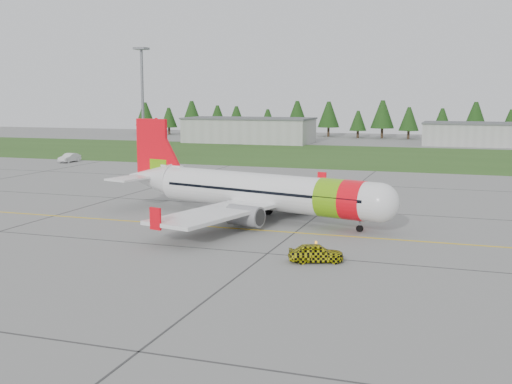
% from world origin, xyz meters
% --- Properties ---
extents(ground, '(320.00, 320.00, 0.00)m').
position_xyz_m(ground, '(0.00, 0.00, 0.00)').
color(ground, gray).
rests_on(ground, ground).
extents(aircraft, '(30.77, 28.96, 9.49)m').
position_xyz_m(aircraft, '(5.07, 12.92, 2.74)').
color(aircraft, white).
rests_on(aircraft, ground).
extents(follow_me_car, '(1.84, 1.98, 4.00)m').
position_xyz_m(follow_me_car, '(14.08, -1.23, 2.00)').
color(follow_me_car, yellow).
rests_on(follow_me_car, ground).
extents(service_van, '(1.73, 1.64, 4.86)m').
position_xyz_m(service_van, '(-44.66, 53.35, 2.43)').
color(service_van, silver).
rests_on(service_van, ground).
extents(grass_strip, '(320.00, 50.00, 0.03)m').
position_xyz_m(grass_strip, '(0.00, 82.00, 0.01)').
color(grass_strip, '#30561E').
rests_on(grass_strip, ground).
extents(taxi_guideline, '(120.00, 0.25, 0.02)m').
position_xyz_m(taxi_guideline, '(0.00, 8.00, 0.01)').
color(taxi_guideline, gold).
rests_on(taxi_guideline, ground).
extents(hangar_west, '(32.00, 14.00, 6.00)m').
position_xyz_m(hangar_west, '(-30.00, 110.00, 3.00)').
color(hangar_west, '#A8A8A3').
rests_on(hangar_west, ground).
extents(hangar_east, '(24.00, 12.00, 5.20)m').
position_xyz_m(hangar_east, '(25.00, 118.00, 2.60)').
color(hangar_east, '#A8A8A3').
rests_on(hangar_east, ground).
extents(floodlight_mast, '(0.50, 0.50, 20.00)m').
position_xyz_m(floodlight_mast, '(-32.00, 58.00, 10.00)').
color(floodlight_mast, slate).
rests_on(floodlight_mast, ground).
extents(treeline, '(160.00, 8.00, 10.00)m').
position_xyz_m(treeline, '(0.00, 138.00, 5.00)').
color(treeline, '#1C3F14').
rests_on(treeline, ground).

